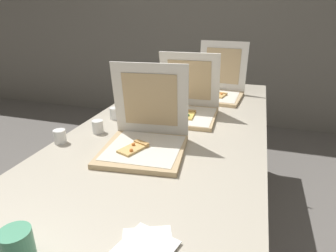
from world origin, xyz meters
TOP-DOWN VIEW (x-y plane):
  - wall_back at (0.00, 2.67)m, footprint 10.00×0.10m
  - table at (0.00, 0.59)m, footprint 0.97×2.14m
  - pizza_box_front at (-0.04, 0.27)m, footprint 0.39×0.39m
  - pizza_box_middle at (0.03, 0.74)m, footprint 0.36×0.37m
  - pizza_box_back at (0.14, 1.21)m, footprint 0.38×0.41m
  - cup_white_mid at (-0.35, 0.59)m, footprint 0.06×0.06m
  - cup_white_near_center at (-0.34, 0.38)m, footprint 0.06×0.06m
  - cup_white_near_left at (-0.44, 0.22)m, footprint 0.06×0.06m
  - cup_printed_front at (-0.11, -0.39)m, footprint 0.08×0.08m
  - napkin_pile at (0.17, -0.27)m, footprint 0.18×0.19m

SIDE VIEW (x-z plane):
  - table at x=0.00m, z-range 0.32..1.04m
  - napkin_pile at x=0.17m, z-range 0.72..0.73m
  - cup_white_mid at x=-0.35m, z-range 0.72..0.79m
  - cup_white_near_center at x=-0.34m, z-range 0.72..0.79m
  - cup_white_near_left at x=-0.44m, z-range 0.72..0.79m
  - cup_printed_front at x=-0.11m, z-range 0.72..0.81m
  - pizza_box_middle at x=0.03m, z-range 0.59..0.95m
  - pizza_box_front at x=-0.04m, z-range 0.59..0.96m
  - pizza_box_back at x=0.14m, z-range 0.59..0.96m
  - wall_back at x=0.00m, z-range 0.00..2.60m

